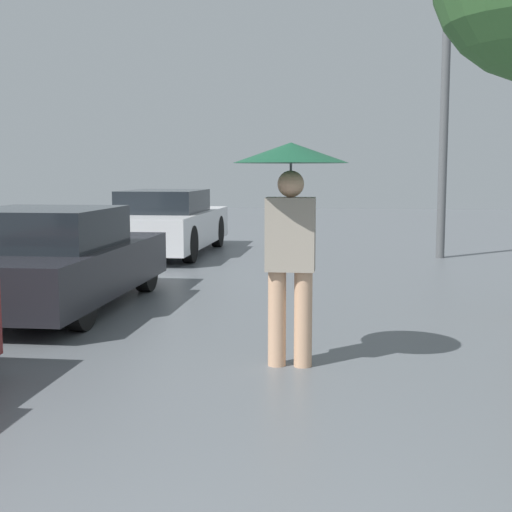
{
  "coord_description": "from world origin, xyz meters",
  "views": [
    {
      "loc": [
        0.3,
        -0.93,
        1.62
      ],
      "look_at": [
        -0.43,
        4.85,
        0.92
      ],
      "focal_mm": 50.0,
      "sensor_mm": 36.0,
      "label": 1
    }
  ],
  "objects_px": {
    "parked_car_middle": "(50,260)",
    "parked_car_farthest": "(167,223)",
    "street_lamp": "(445,108)",
    "pedestrian": "(291,198)"
  },
  "relations": [
    {
      "from": "parked_car_middle",
      "to": "street_lamp",
      "type": "height_order",
      "value": "street_lamp"
    },
    {
      "from": "pedestrian",
      "to": "street_lamp",
      "type": "distance_m",
      "value": 8.17
    },
    {
      "from": "pedestrian",
      "to": "street_lamp",
      "type": "relative_size",
      "value": 0.36
    },
    {
      "from": "parked_car_middle",
      "to": "parked_car_farthest",
      "type": "bearing_deg",
      "value": 89.93
    },
    {
      "from": "parked_car_farthest",
      "to": "street_lamp",
      "type": "distance_m",
      "value": 5.65
    },
    {
      "from": "pedestrian",
      "to": "parked_car_middle",
      "type": "bearing_deg",
      "value": 143.84
    },
    {
      "from": "parked_car_middle",
      "to": "parked_car_farthest",
      "type": "height_order",
      "value": "parked_car_farthest"
    },
    {
      "from": "parked_car_middle",
      "to": "pedestrian",
      "type": "bearing_deg",
      "value": -36.16
    },
    {
      "from": "parked_car_middle",
      "to": "parked_car_farthest",
      "type": "xyz_separation_m",
      "value": [
        0.01,
        5.56,
        0.03
      ]
    },
    {
      "from": "pedestrian",
      "to": "parked_car_farthest",
      "type": "relative_size",
      "value": 0.42
    }
  ]
}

